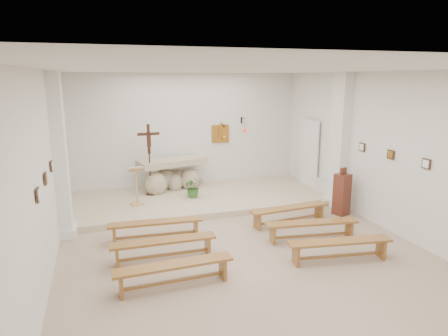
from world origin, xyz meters
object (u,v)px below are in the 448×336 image
object	(u,v)px
bench_right_third	(340,245)
bench_right_second	(312,226)
lectern	(136,186)
bench_left_second	(164,245)
donation_pedestal	(342,194)
crucifix_stand	(149,155)
bench_left_front	(156,226)
bench_left_third	(174,269)
bench_right_front	(289,211)
altar	(171,177)

from	to	relation	value
bench_right_third	bench_right_second	bearing A→B (deg)	97.89
lectern	bench_left_second	xyz separation A→B (m)	(0.18, -3.12, -0.35)
bench_right_second	donation_pedestal	bearing A→B (deg)	46.45
donation_pedestal	crucifix_stand	bearing A→B (deg)	131.08
bench_left_front	bench_left_second	bearing A→B (deg)	-86.47
bench_left_front	donation_pedestal	bearing A→B (deg)	6.11
bench_right_second	bench_left_third	size ratio (longest dim) A/B	1.01
crucifix_stand	donation_pedestal	world-z (taller)	crucifix_stand
bench_left_front	bench_right_front	world-z (taller)	same
bench_left_second	donation_pedestal	bearing A→B (deg)	15.26
crucifix_stand	bench_right_second	world-z (taller)	crucifix_stand
lectern	bench_left_front	distance (m)	2.13
crucifix_stand	bench_left_front	bearing A→B (deg)	-97.55
bench_right_third	bench_left_second	bearing A→B (deg)	169.69
bench_left_second	lectern	bearing A→B (deg)	93.68
bench_left_third	bench_left_second	bearing A→B (deg)	87.43
altar	bench_left_second	world-z (taller)	altar
lectern	crucifix_stand	distance (m)	1.11
bench_left_front	bench_right_second	xyz separation A→B (m)	(3.12, -1.03, 0.00)
donation_pedestal	bench_left_front	distance (m)	4.67
altar	bench_left_third	distance (m)	5.39
crucifix_stand	bench_left_second	size ratio (longest dim) A/B	1.01
altar	lectern	world-z (taller)	lectern
bench_right_front	bench_left_second	size ratio (longest dim) A/B	1.01
lectern	bench_left_second	size ratio (longest dim) A/B	0.52
lectern	bench_right_third	world-z (taller)	lectern
bench_right_third	bench_right_front	bearing A→B (deg)	97.89
bench_left_second	bench_left_third	size ratio (longest dim) A/B	1.00
bench_right_third	altar	bearing A→B (deg)	120.27
bench_right_front	bench_left_third	size ratio (longest dim) A/B	1.00
bench_left_front	bench_left_second	world-z (taller)	same
donation_pedestal	bench_left_second	bearing A→B (deg)	177.35
bench_left_third	bench_right_third	size ratio (longest dim) A/B	0.99
bench_right_front	bench_left_third	distance (m)	3.73
altar	lectern	bearing A→B (deg)	-147.34
donation_pedestal	bench_left_third	xyz separation A→B (m)	(-4.66, -2.26, -0.22)
bench_right_front	bench_right_second	xyz separation A→B (m)	(0.00, -1.03, 0.00)
donation_pedestal	bench_right_front	world-z (taller)	donation_pedestal
bench_left_third	bench_right_second	bearing A→B (deg)	15.63
bench_right_front	crucifix_stand	bearing A→B (deg)	128.58
donation_pedestal	bench_left_front	bearing A→B (deg)	165.08
lectern	bench_left_second	bearing A→B (deg)	-94.00
bench_right_front	altar	bearing A→B (deg)	117.93
crucifix_stand	bench_left_third	bearing A→B (deg)	-95.28
bench_left_front	bench_right_front	size ratio (longest dim) A/B	1.00
altar	bench_left_second	size ratio (longest dim) A/B	1.04
lectern	bench_left_third	xyz separation A→B (m)	(0.18, -4.14, -0.35)
donation_pedestal	bench_right_second	bearing A→B (deg)	-158.79
altar	crucifix_stand	distance (m)	1.07
bench_right_third	bench_left_third	bearing A→B (deg)	-172.11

